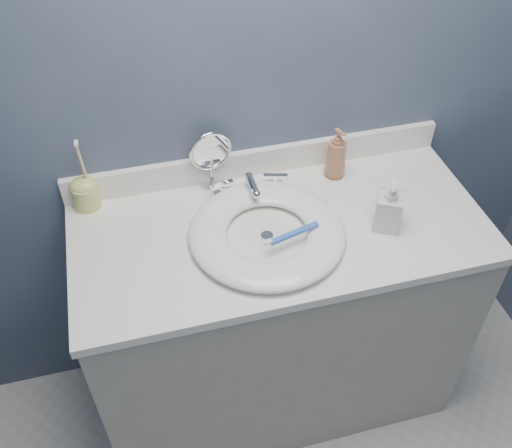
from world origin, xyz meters
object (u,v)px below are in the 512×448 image
object	(u,v)px
makeup_mirror	(211,157)
soap_bottle_amber	(336,153)
soap_bottle_clear	(390,205)
toothbrush_holder	(85,192)

from	to	relation	value
makeup_mirror	soap_bottle_amber	world-z (taller)	makeup_mirror
makeup_mirror	soap_bottle_clear	xyz separation A→B (m)	(0.45, -0.31, -0.03)
makeup_mirror	soap_bottle_amber	bearing A→B (deg)	-16.41
makeup_mirror	toothbrush_holder	bearing A→B (deg)	170.88
makeup_mirror	soap_bottle_clear	bearing A→B (deg)	-43.49
makeup_mirror	soap_bottle_amber	xyz separation A→B (m)	(0.39, -0.05, -0.02)
soap_bottle_clear	toothbrush_holder	distance (m)	0.89
makeup_mirror	toothbrush_holder	xyz separation A→B (m)	(-0.39, 0.00, -0.05)
soap_bottle_clear	toothbrush_holder	size ratio (longest dim) A/B	0.70
makeup_mirror	soap_bottle_amber	size ratio (longest dim) A/B	1.15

